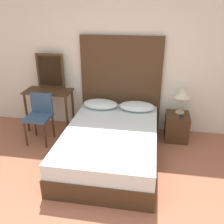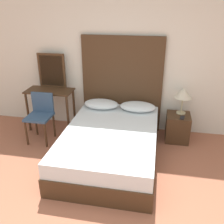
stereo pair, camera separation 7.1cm
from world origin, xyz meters
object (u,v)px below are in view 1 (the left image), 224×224
(bed, at_px, (111,144))
(vanity_desk, at_px, (49,99))
(nightstand, at_px, (177,127))
(chair, at_px, (40,114))
(table_lamp, at_px, (182,93))
(phone_on_bed, at_px, (102,132))
(phone_on_nightstand, at_px, (181,117))

(bed, relative_size, vanity_desk, 2.43)
(bed, distance_m, vanity_desk, 1.59)
(nightstand, distance_m, chair, 2.44)
(vanity_desk, bearing_deg, nightstand, -0.15)
(bed, height_order, vanity_desk, vanity_desk)
(table_lamp, xyz_separation_m, chair, (-2.43, -0.51, -0.35))
(phone_on_bed, height_order, vanity_desk, vanity_desk)
(nightstand, distance_m, table_lamp, 0.62)
(bed, relative_size, nightstand, 4.38)
(bed, bearing_deg, phone_on_bed, -134.29)
(phone_on_bed, xyz_separation_m, phone_on_nightstand, (1.22, 0.80, -0.02))
(bed, height_order, nightstand, bed)
(phone_on_nightstand, bearing_deg, table_lamp, 93.81)
(table_lamp, bearing_deg, chair, -168.08)
(nightstand, relative_size, vanity_desk, 0.55)
(bed, distance_m, chair, 1.40)
(chair, bearing_deg, table_lamp, 11.92)
(table_lamp, bearing_deg, phone_on_bed, -140.48)
(table_lamp, distance_m, chair, 2.51)
(chair, bearing_deg, vanity_desk, 89.62)
(table_lamp, height_order, chair, table_lamp)
(bed, xyz_separation_m, phone_on_nightstand, (1.11, 0.69, 0.24))
(phone_on_bed, distance_m, chair, 1.31)
(bed, distance_m, nightstand, 1.33)
(phone_on_nightstand, xyz_separation_m, vanity_desk, (-2.44, 0.11, 0.14))
(nightstand, bearing_deg, bed, -143.06)
(phone_on_bed, relative_size, phone_on_nightstand, 1.00)
(phone_on_nightstand, height_order, vanity_desk, vanity_desk)
(bed, height_order, table_lamp, table_lamp)
(table_lamp, xyz_separation_m, phone_on_nightstand, (0.01, -0.19, -0.36))
(phone_on_nightstand, distance_m, vanity_desk, 2.44)
(table_lamp, relative_size, vanity_desk, 0.54)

